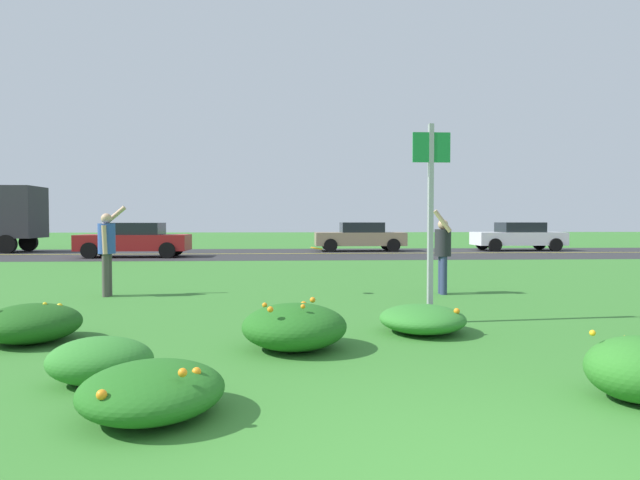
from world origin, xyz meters
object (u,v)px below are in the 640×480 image
(sign_post_near_path, at_px, (431,204))
(car_red_center_right, at_px, (135,240))
(person_catcher_dark_shirt, at_px, (443,249))
(person_thrower_blue_shirt, at_px, (107,246))
(frisbee_orange, at_px, (317,248))
(car_white_leftmost, at_px, (518,236))
(car_tan_center_left, at_px, (360,236))

(sign_post_near_path, relative_size, car_red_center_right, 0.66)
(person_catcher_dark_shirt, height_order, car_red_center_right, person_catcher_dark_shirt)
(car_red_center_right, bearing_deg, person_thrower_blue_shirt, -77.58)
(person_thrower_blue_shirt, height_order, frisbee_orange, person_thrower_blue_shirt)
(car_white_leftmost, bearing_deg, car_red_center_right, -167.48)
(frisbee_orange, xyz_separation_m, car_tan_center_left, (3.13, 16.43, -0.22))
(sign_post_near_path, relative_size, person_catcher_dark_shirt, 1.68)
(car_tan_center_left, bearing_deg, person_catcher_dark_shirt, -91.76)
(person_thrower_blue_shirt, distance_m, car_white_leftmost, 22.65)
(sign_post_near_path, bearing_deg, person_catcher_dark_shirt, 70.98)
(frisbee_orange, bearing_deg, car_white_leftmost, 55.40)
(frisbee_orange, bearing_deg, car_tan_center_left, 79.21)
(frisbee_orange, bearing_deg, person_catcher_dark_shirt, -2.10)
(car_red_center_right, bearing_deg, person_catcher_dark_shirt, -52.40)
(person_catcher_dark_shirt, bearing_deg, car_red_center_right, 127.60)
(sign_post_near_path, relative_size, car_tan_center_left, 0.66)
(person_catcher_dark_shirt, relative_size, frisbee_orange, 7.04)
(frisbee_orange, bearing_deg, car_red_center_right, 119.42)
(person_catcher_dark_shirt, bearing_deg, sign_post_near_path, -109.02)
(car_tan_center_left, relative_size, car_red_center_right, 1.00)
(person_catcher_dark_shirt, distance_m, car_red_center_right, 15.73)
(car_white_leftmost, height_order, car_tan_center_left, same)
(person_catcher_dark_shirt, xyz_separation_m, car_white_leftmost, (8.71, 16.53, -0.20))
(car_tan_center_left, bearing_deg, car_red_center_right, -158.08)
(person_catcher_dark_shirt, height_order, frisbee_orange, person_catcher_dark_shirt)
(frisbee_orange, bearing_deg, person_thrower_blue_shirt, -179.99)
(person_thrower_blue_shirt, relative_size, car_red_center_right, 0.41)
(sign_post_near_path, xyz_separation_m, person_catcher_dark_shirt, (1.12, 3.24, -0.84))
(sign_post_near_path, height_order, car_red_center_right, sign_post_near_path)
(person_thrower_blue_shirt, bearing_deg, car_red_center_right, 102.42)
(person_catcher_dark_shirt, xyz_separation_m, frisbee_orange, (-2.63, 0.10, 0.02))
(frisbee_orange, relative_size, car_tan_center_left, 0.06)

